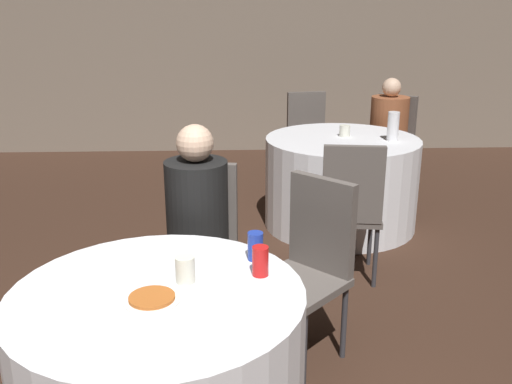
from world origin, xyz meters
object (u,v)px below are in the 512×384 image
at_px(table_far, 341,182).
at_px(soda_can_blue, 255,246).
at_px(table_near, 161,376).
at_px(chair_far_south, 351,202).
at_px(person_floral_shirt, 385,138).
at_px(chair_far_north, 308,133).
at_px(bottle_far, 393,126).
at_px(chair_far_northeast, 392,137).
at_px(pizza_plate_near, 152,298).
at_px(chair_near_north, 201,236).
at_px(person_black_shirt, 196,240).
at_px(soda_can_red, 260,261).
at_px(chair_near_northeast, 311,255).

xyz_separation_m(table_far, soda_can_blue, (-0.80, -2.26, 0.43)).
relative_size(table_near, chair_far_south, 1.19).
height_order(person_floral_shirt, soda_can_blue, person_floral_shirt).
xyz_separation_m(chair_far_north, bottle_far, (0.52, -1.13, 0.29)).
bearing_deg(bottle_far, table_far, 165.50).
bearing_deg(table_near, chair_far_northeast, 61.48).
xyz_separation_m(chair_far_northeast, pizza_plate_near, (-1.83, -3.42, 0.19)).
distance_m(chair_near_north, chair_far_south, 1.07).
xyz_separation_m(person_black_shirt, pizza_plate_near, (-0.10, -0.87, 0.14)).
height_order(chair_far_south, soda_can_blue, chair_far_south).
relative_size(chair_far_south, soda_can_red, 7.81).
bearing_deg(table_far, chair_near_north, -124.47).
bearing_deg(chair_far_north, soda_can_blue, 70.69).
bearing_deg(chair_far_north, chair_far_south, 82.30).
height_order(chair_far_north, pizza_plate_near, chair_far_north).
relative_size(table_far, soda_can_blue, 10.24).
bearing_deg(person_black_shirt, chair_near_northeast, 176.32).
height_order(soda_can_blue, bottle_far, bottle_far).
xyz_separation_m(table_near, chair_near_northeast, (0.69, 0.70, 0.19)).
distance_m(chair_near_northeast, soda_can_blue, 0.57).
distance_m(person_floral_shirt, soda_can_red, 3.38).
height_order(table_near, pizza_plate_near, pizza_plate_near).
xyz_separation_m(table_near, soda_can_blue, (0.39, 0.28, 0.43)).
bearing_deg(bottle_far, chair_far_northeast, 74.11).
bearing_deg(chair_near_northeast, chair_far_north, -52.47).
relative_size(table_far, bottle_far, 5.43).
bearing_deg(chair_far_north, pizza_plate_near, 65.82).
bearing_deg(chair_far_northeast, chair_near_northeast, 104.56).
bearing_deg(chair_far_south, soda_can_blue, -111.31).
bearing_deg(chair_near_northeast, table_far, -60.68).
bearing_deg(chair_far_south, chair_near_north, -143.49).
bearing_deg(person_black_shirt, table_near, 90.00).
height_order(table_far, chair_far_northeast, chair_far_northeast).
xyz_separation_m(chair_near_north, chair_far_south, (0.94, 0.52, 0.00)).
relative_size(chair_far_northeast, chair_far_north, 1.00).
distance_m(chair_far_south, person_floral_shirt, 1.85).
bearing_deg(chair_far_south, chair_near_northeast, -107.24).
bearing_deg(chair_near_north, person_floral_shirt, -118.58).
relative_size(chair_near_north, chair_far_north, 1.00).
distance_m(table_far, chair_near_north, 1.90).
bearing_deg(chair_far_south, chair_far_northeast, 74.82).
bearing_deg(person_floral_shirt, table_far, 90.00).
xyz_separation_m(chair_far_northeast, soda_can_blue, (-1.44, -3.08, 0.24)).
relative_size(table_far, chair_near_north, 1.31).
bearing_deg(person_floral_shirt, chair_far_north, 11.33).
height_order(table_near, soda_can_blue, soda_can_blue).
relative_size(table_near, person_black_shirt, 0.94).
distance_m(person_floral_shirt, soda_can_blue, 3.25).
xyz_separation_m(soda_can_blue, soda_can_red, (0.01, -0.15, 0.00)).
bearing_deg(table_far, soda_can_blue, -109.53).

